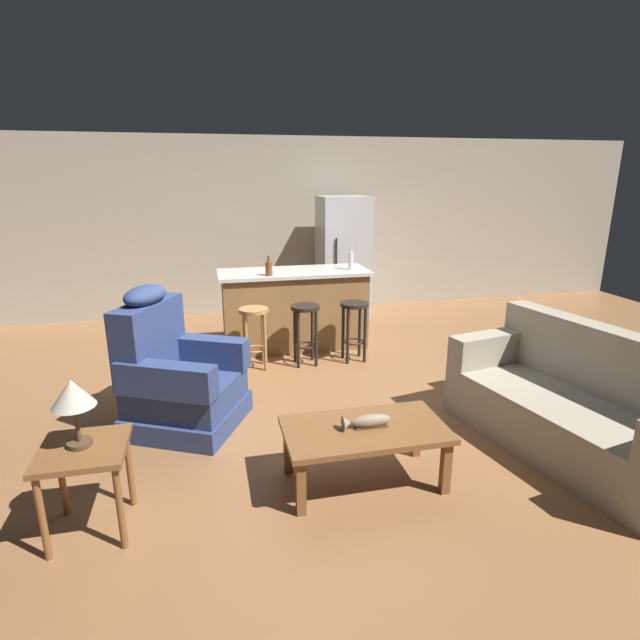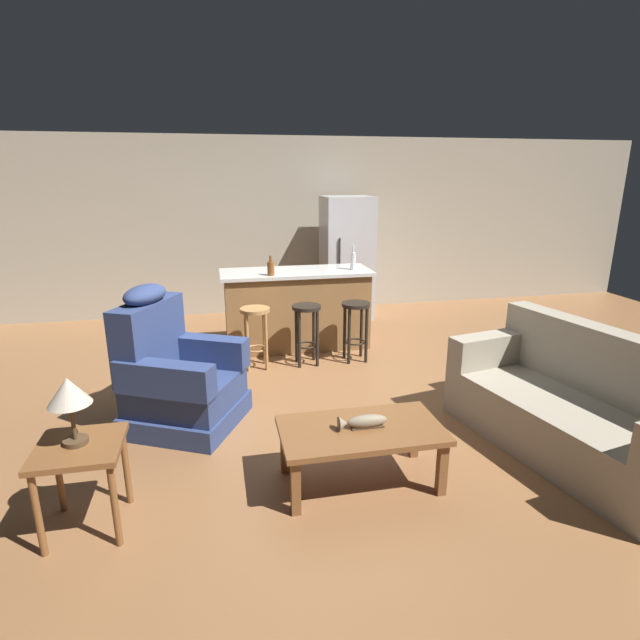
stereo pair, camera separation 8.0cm
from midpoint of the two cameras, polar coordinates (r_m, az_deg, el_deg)
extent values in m
plane|color=brown|center=(5.01, 0.36, -7.93)|extent=(12.00, 12.00, 0.00)
cube|color=#A89E89|center=(7.69, -4.65, 10.61)|extent=(12.00, 0.05, 2.60)
cube|color=brown|center=(3.46, 5.40, -12.43)|extent=(1.10, 0.60, 0.04)
cube|color=brown|center=(3.27, -2.07, -18.54)|extent=(0.06, 0.06, 0.38)
cube|color=brown|center=(3.54, 14.42, -16.13)|extent=(0.06, 0.06, 0.38)
cube|color=brown|center=(3.67, -3.40, -14.33)|extent=(0.06, 0.06, 0.38)
cube|color=brown|center=(3.91, 11.30, -12.57)|extent=(0.06, 0.06, 0.38)
cube|color=#4C3823|center=(3.46, 6.13, -11.98)|extent=(0.22, 0.07, 0.01)
ellipsoid|color=gray|center=(3.44, 6.15, -11.41)|extent=(0.28, 0.09, 0.09)
cone|color=gray|center=(3.40, 3.36, -11.73)|extent=(0.06, 0.10, 0.10)
cube|color=#9E937F|center=(4.39, 26.65, -12.11)|extent=(1.20, 2.03, 0.20)
cube|color=#9E937F|center=(4.30, 27.01, -9.62)|extent=(1.20, 2.03, 0.22)
cube|color=#9E937F|center=(4.40, 30.32, -4.26)|extent=(0.58, 1.90, 0.52)
cube|color=#9E937F|center=(4.73, 19.60, -3.14)|extent=(0.86, 0.36, 0.28)
cube|color=navy|center=(4.48, -14.37, -10.33)|extent=(1.13, 1.13, 0.18)
cube|color=navy|center=(4.39, -14.57, -7.88)|extent=(1.05, 1.03, 0.24)
cube|color=navy|center=(4.38, -18.42, -2.07)|extent=(0.55, 0.78, 0.64)
ellipsoid|color=navy|center=(4.28, -18.87, 2.76)|extent=(0.44, 0.53, 0.16)
cube|color=navy|center=(4.56, -12.59, -3.43)|extent=(0.79, 0.52, 0.26)
cube|color=navy|center=(4.02, -16.82, -6.46)|extent=(0.79, 0.52, 0.26)
cube|color=brown|center=(3.27, -25.19, -13.04)|extent=(0.48, 0.48, 0.04)
cylinder|color=brown|center=(3.30, -28.92, -18.96)|extent=(0.04, 0.04, 0.52)
cylinder|color=brown|center=(3.20, -21.69, -19.13)|extent=(0.04, 0.04, 0.52)
cylinder|color=brown|center=(3.62, -27.12, -15.41)|extent=(0.04, 0.04, 0.52)
cylinder|color=brown|center=(3.53, -20.64, -15.42)|extent=(0.04, 0.04, 0.52)
cylinder|color=#4C3823|center=(3.27, -25.47, -12.39)|extent=(0.14, 0.14, 0.03)
cylinder|color=#4C3823|center=(3.22, -25.75, -10.42)|extent=(0.02, 0.02, 0.22)
cone|color=#BCB29E|center=(3.14, -26.17, -7.31)|extent=(0.24, 0.24, 0.16)
cube|color=olive|center=(6.11, -2.32, 1.10)|extent=(1.71, 0.63, 0.91)
cube|color=silver|center=(6.00, -2.37, 5.47)|extent=(1.80, 0.70, 0.04)
cylinder|color=#A87A47|center=(5.39, -7.02, 1.15)|extent=(0.32, 0.32, 0.04)
torus|color=#A87A47|center=(5.52, -6.87, -3.26)|extent=(0.23, 0.23, 0.02)
cylinder|color=#A87A47|center=(5.39, -7.86, -2.68)|extent=(0.04, 0.04, 0.64)
cylinder|color=#A87A47|center=(5.40, -5.75, -2.55)|extent=(0.04, 0.04, 0.64)
cylinder|color=#A87A47|center=(5.57, -8.02, -2.02)|extent=(0.04, 0.04, 0.64)
cylinder|color=#A87A47|center=(5.59, -5.97, -1.90)|extent=(0.04, 0.04, 0.64)
cylinder|color=black|center=(5.46, -1.13, 1.48)|extent=(0.32, 0.32, 0.04)
torus|color=black|center=(5.59, -1.11, -2.89)|extent=(0.23, 0.23, 0.02)
cylinder|color=black|center=(5.45, -1.95, -2.30)|extent=(0.04, 0.04, 0.64)
cylinder|color=black|center=(5.48, 0.11, -2.17)|extent=(0.04, 0.04, 0.64)
cylinder|color=black|center=(5.63, -2.30, -1.67)|extent=(0.04, 0.04, 0.64)
cylinder|color=black|center=(5.67, -0.31, -1.54)|extent=(0.04, 0.04, 0.64)
cylinder|color=black|center=(5.59, 4.54, 1.78)|extent=(0.32, 0.32, 0.04)
torus|color=black|center=(5.72, 4.45, -2.50)|extent=(0.23, 0.23, 0.02)
cylinder|color=black|center=(5.57, 3.77, -1.92)|extent=(0.04, 0.04, 0.64)
cylinder|color=black|center=(5.62, 5.73, -1.78)|extent=(0.04, 0.04, 0.64)
cylinder|color=black|center=(5.75, 3.23, -1.31)|extent=(0.04, 0.04, 0.64)
cylinder|color=black|center=(5.80, 5.14, -1.18)|extent=(0.04, 0.04, 0.64)
cube|color=#B7B7BC|center=(7.37, 3.37, 7.09)|extent=(0.70, 0.66, 1.76)
cylinder|color=#333338|center=(6.97, 2.60, 7.31)|extent=(0.02, 0.02, 0.50)
cylinder|color=silver|center=(6.06, 4.19, 6.75)|extent=(0.06, 0.06, 0.21)
cylinder|color=silver|center=(6.04, 4.22, 8.15)|extent=(0.02, 0.02, 0.09)
cylinder|color=brown|center=(5.72, -5.24, 5.87)|extent=(0.08, 0.08, 0.16)
cylinder|color=brown|center=(5.70, -5.27, 6.98)|extent=(0.03, 0.03, 0.07)
camera|label=1|loc=(0.04, -89.51, 0.15)|focal=28.00mm
camera|label=2|loc=(0.04, 90.49, -0.15)|focal=28.00mm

